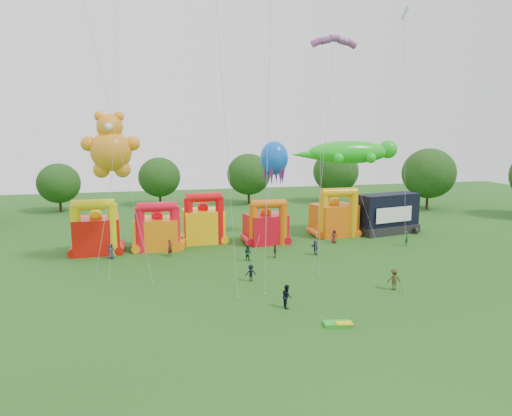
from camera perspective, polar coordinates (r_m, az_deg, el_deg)
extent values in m
plane|color=#215016|center=(32.65, 6.08, -15.92)|extent=(160.00, 160.00, 0.00)
cylinder|color=#352314|center=(87.16, 20.61, 1.11)|extent=(0.44, 0.44, 3.72)
ellipsoid|color=#1B4013|center=(86.63, 20.79, 4.08)|extent=(9.30, 9.30, 8.89)
cylinder|color=#352314|center=(90.43, 9.86, 1.82)|extent=(0.44, 0.44, 3.51)
ellipsoid|color=#1B4013|center=(89.94, 9.94, 4.53)|extent=(8.77, 8.78, 8.39)
cylinder|color=#352314|center=(87.19, -0.91, 1.60)|extent=(0.44, 0.44, 3.30)
ellipsoid|color=#1B4013|center=(86.70, -0.92, 4.24)|extent=(8.25, 8.25, 7.88)
cylinder|color=#352314|center=(87.31, -11.89, 1.33)|extent=(0.44, 0.44, 3.09)
ellipsoid|color=#1B4013|center=(86.85, -11.98, 3.80)|extent=(7.73, 7.72, 7.38)
cylinder|color=#352314|center=(85.86, -23.27, 0.53)|extent=(0.44, 0.44, 2.88)
ellipsoid|color=#1B4013|center=(85.41, -23.43, 2.86)|extent=(7.20, 7.20, 6.88)
cube|color=red|center=(55.80, -19.27, -3.23)|extent=(5.32, 4.37, 4.12)
cylinder|color=yellow|center=(54.46, -21.56, -2.74)|extent=(1.12, 1.12, 5.89)
cylinder|color=yellow|center=(53.99, -17.40, -2.60)|extent=(1.12, 1.12, 5.89)
cylinder|color=yellow|center=(53.65, -19.67, 0.40)|extent=(4.52, 1.17, 1.17)
sphere|color=yellow|center=(55.34, -19.41, -0.85)|extent=(1.40, 1.40, 1.40)
cube|color=orange|center=(55.91, -12.18, -3.10)|extent=(5.58, 4.71, 3.70)
cylinder|color=red|center=(54.32, -14.27, -2.70)|extent=(1.12, 1.12, 5.28)
cylinder|color=red|center=(54.35, -10.09, -2.54)|extent=(1.12, 1.12, 5.28)
cylinder|color=red|center=(53.80, -12.28, 0.12)|extent=(4.52, 1.17, 1.17)
sphere|color=red|center=(55.48, -12.26, -0.93)|extent=(1.40, 1.40, 1.40)
cube|color=yellow|center=(58.12, -6.61, -2.22)|extent=(5.16, 4.23, 4.14)
cylinder|color=red|center=(56.37, -8.41, -1.72)|extent=(1.09, 1.09, 5.92)
cylinder|color=red|center=(56.79, -4.53, -1.56)|extent=(1.09, 1.09, 5.92)
cylinder|color=red|center=(56.04, -6.52, 1.33)|extent=(4.39, 1.14, 1.14)
sphere|color=red|center=(57.67, -6.65, 0.08)|extent=(1.40, 1.40, 1.40)
cube|color=red|center=(57.46, 1.20, -2.57)|extent=(5.39, 4.62, 3.61)
cylinder|color=#DC5F0B|center=(55.56, -0.31, -2.18)|extent=(1.05, 1.05, 5.16)
cylinder|color=#DC5F0B|center=(56.47, 3.38, -2.00)|extent=(1.05, 1.05, 5.16)
cylinder|color=#DC5F0B|center=(55.51, 1.56, 0.52)|extent=(4.25, 1.10, 1.10)
sphere|color=#DC5F0B|center=(57.04, 1.21, -0.50)|extent=(1.40, 1.40, 1.40)
cube|color=#E55E0C|center=(62.42, 9.68, -1.43)|extent=(6.12, 5.29, 4.19)
cylinder|color=#E59E0C|center=(60.07, 8.43, -0.97)|extent=(1.18, 1.18, 5.99)
cylinder|color=#E59E0C|center=(61.69, 12.05, -0.79)|extent=(1.18, 1.18, 5.99)
cylinder|color=#E59E0C|center=(60.37, 10.35, 1.91)|extent=(4.76, 1.24, 1.24)
sphere|color=#E59E0C|center=(62.00, 9.75, 0.74)|extent=(1.40, 1.40, 1.40)
cube|color=black|center=(65.45, 16.15, -2.55)|extent=(9.13, 4.97, 1.10)
cube|color=black|center=(65.11, 16.18, -0.18)|extent=(9.04, 4.56, 4.32)
cube|color=white|center=(63.77, 16.88, -0.81)|extent=(5.85, 1.32, 2.03)
cylinder|color=black|center=(62.77, 13.95, -3.11)|extent=(0.30, 0.90, 0.90)
cylinder|color=black|center=(66.14, 19.31, -2.72)|extent=(0.30, 0.90, 0.90)
sphere|color=orange|center=(49.45, -17.67, 6.80)|extent=(4.17, 4.17, 4.17)
sphere|color=orange|center=(49.40, -17.82, 9.65)|extent=(2.65, 2.65, 2.65)
sphere|color=orange|center=(49.50, -19.00, 10.79)|extent=(1.04, 1.04, 1.04)
sphere|color=orange|center=(49.35, -16.77, 10.91)|extent=(1.04, 1.04, 1.04)
sphere|color=orange|center=(49.65, -20.24, 7.54)|extent=(1.52, 1.52, 1.52)
sphere|color=orange|center=(49.30, -15.17, 7.79)|extent=(1.52, 1.52, 1.52)
sphere|color=orange|center=(49.67, -18.76, 4.56)|extent=(1.70, 1.70, 1.70)
sphere|color=orange|center=(49.50, -16.35, 4.67)|extent=(1.70, 1.70, 1.70)
sphere|color=white|center=(48.13, -17.95, 9.65)|extent=(0.76, 0.76, 0.76)
ellipsoid|color=#1BC11B|center=(62.40, 11.56, 6.84)|extent=(11.62, 3.63, 3.09)
sphere|color=#1BC11B|center=(64.93, 16.17, 7.07)|extent=(2.50, 2.50, 2.50)
cone|color=#1BC11B|center=(60.22, 6.40, 6.66)|extent=(4.54, 1.82, 1.82)
sphere|color=#1BC11B|center=(65.04, 12.71, 6.32)|extent=(1.36, 1.36, 1.36)
sphere|color=#1BC11B|center=(61.79, 14.16, 6.09)|extent=(1.36, 1.36, 1.36)
sphere|color=#1BC11B|center=(63.22, 8.97, 6.34)|extent=(1.36, 1.36, 1.36)
sphere|color=#1BC11B|center=(59.87, 10.26, 6.11)|extent=(1.36, 1.36, 1.36)
ellipsoid|color=blue|center=(61.37, 2.28, 6.26)|extent=(3.75, 3.75, 4.50)
cone|color=#591E8C|center=(61.87, 3.36, 4.36)|extent=(0.84, 0.84, 3.00)
cone|color=#591E8C|center=(62.71, 2.55, 4.44)|extent=(0.84, 0.84, 3.00)
cone|color=#591E8C|center=(62.40, 1.47, 4.42)|extent=(0.84, 0.84, 3.00)
cone|color=#591E8C|center=(61.23, 1.16, 4.32)|extent=(0.84, 0.84, 3.00)
cone|color=#591E8C|center=(60.36, 1.97, 4.23)|extent=(0.84, 0.84, 3.00)
cone|color=#591E8C|center=(60.69, 3.08, 4.25)|extent=(0.84, 0.84, 3.00)
cube|color=silver|center=(47.10, 18.11, 22.12)|extent=(1.02, 1.02, 1.10)
cube|color=green|center=(34.87, 10.16, -14.06)|extent=(2.14, 1.33, 0.24)
cube|color=yellow|center=(34.71, 10.99, -13.95)|extent=(1.28, 0.80, 0.10)
imported|color=#252A3E|center=(53.05, -17.66, -5.16)|extent=(0.95, 0.75, 1.70)
imported|color=maroon|center=(52.36, -10.69, -4.93)|extent=(0.82, 0.82, 1.92)
imported|color=#173A28|center=(49.84, -1.04, -5.60)|extent=(1.07, 1.09, 1.77)
imported|color=black|center=(43.35, -0.66, -8.12)|extent=(1.03, 0.61, 1.58)
imported|color=#403419|center=(51.02, 2.38, -5.38)|extent=(0.69, 0.98, 1.54)
imported|color=#25253D|center=(52.50, 7.41, -4.93)|extent=(0.63, 1.59, 1.68)
imported|color=maroon|center=(58.19, 9.74, -3.51)|extent=(0.85, 0.56, 1.72)
imported|color=#1C4721|center=(58.90, 18.30, -3.64)|extent=(0.79, 0.79, 1.85)
imported|color=black|center=(37.27, 3.88, -10.94)|extent=(0.77, 0.96, 1.90)
imported|color=#3E3618|center=(42.89, 16.87, -8.51)|extent=(1.32, 0.85, 1.93)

